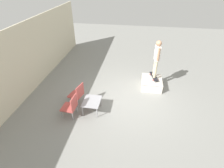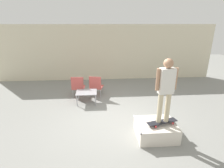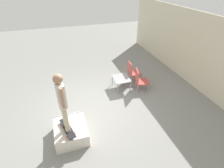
# 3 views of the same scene
# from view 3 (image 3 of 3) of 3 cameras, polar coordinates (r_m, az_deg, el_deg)

# --- Properties ---
(ground_plane) EXTENTS (24.00, 24.00, 0.00)m
(ground_plane) POSITION_cam_3_polar(r_m,az_deg,el_deg) (6.62, -6.44, -7.40)
(ground_plane) COLOR gray
(house_wall_back) EXTENTS (12.00, 0.06, 3.00)m
(house_wall_back) POSITION_cam_3_polar(r_m,az_deg,el_deg) (7.87, 27.65, 8.50)
(house_wall_back) COLOR beige
(house_wall_back) RESTS_ON ground_plane
(skate_ramp_box) EXTENTS (1.11, 0.93, 0.45)m
(skate_ramp_box) POSITION_cam_3_polar(r_m,az_deg,el_deg) (5.57, -13.26, -14.79)
(skate_ramp_box) COLOR silver
(skate_ramp_box) RESTS_ON ground_plane
(skateboard_on_ramp) EXTENTS (0.89, 0.41, 0.07)m
(skateboard_on_ramp) POSITION_cam_3_polar(r_m,az_deg,el_deg) (5.27, -14.36, -13.78)
(skateboard_on_ramp) COLOR black
(skateboard_on_ramp) RESTS_ON skate_ramp_box
(person_skater) EXTENTS (0.57, 0.24, 1.74)m
(person_skater) POSITION_cam_3_polar(r_m,az_deg,el_deg) (4.59, -16.10, -4.73)
(person_skater) COLOR #C6B793
(person_skater) RESTS_ON skateboard_on_ramp
(coffee_table) EXTENTS (0.81, 0.67, 0.47)m
(coffee_table) POSITION_cam_3_polar(r_m,az_deg,el_deg) (7.43, 3.02, 1.60)
(coffee_table) COLOR #9E9EA3
(coffee_table) RESTS_ON ground_plane
(patio_chair_left) EXTENTS (0.55, 0.55, 0.91)m
(patio_chair_left) POSITION_cam_3_polar(r_m,az_deg,el_deg) (7.96, 6.72, 4.21)
(patio_chair_left) COLOR #99999E
(patio_chair_left) RESTS_ON ground_plane
(patio_chair_right) EXTENTS (0.63, 0.63, 0.91)m
(patio_chair_right) POSITION_cam_3_polar(r_m,az_deg,el_deg) (7.36, 9.14, 1.46)
(patio_chair_right) COLOR #99999E
(patio_chair_right) RESTS_ON ground_plane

